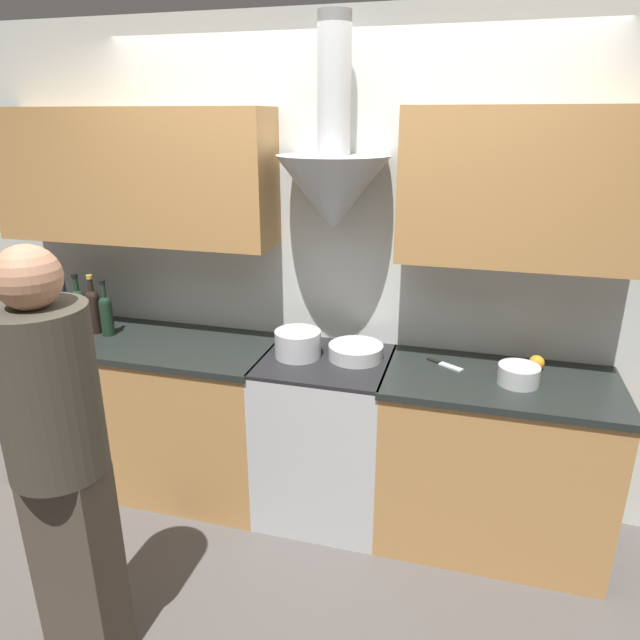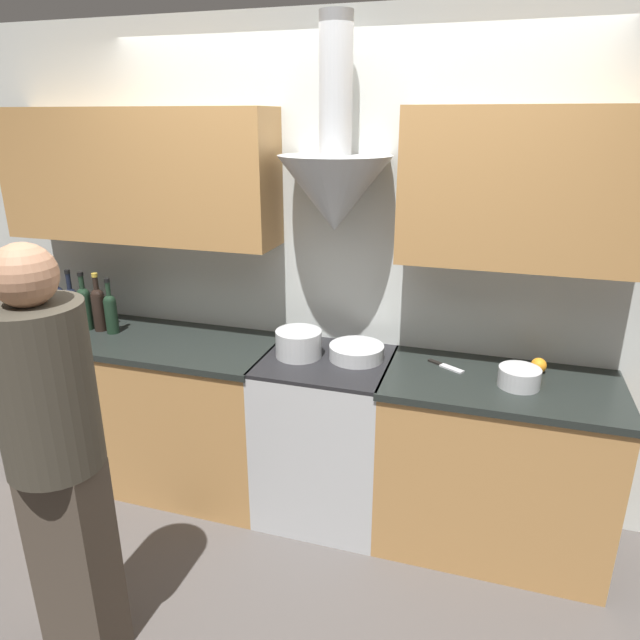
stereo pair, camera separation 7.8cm
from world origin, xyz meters
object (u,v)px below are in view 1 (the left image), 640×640
object	(u,v)px
wine_bottle_6	(106,313)
saucepan	(519,375)
wine_bottle_2	(52,306)
mixing_bowl	(356,351)
wine_bottle_0	(27,304)
stove_range	(325,436)
stock_pot	(298,344)
wine_bottle_1	(40,305)
wine_bottle_3	(66,307)
wine_bottle_5	(94,309)
orange_fruit	(537,363)
wine_bottle_4	(79,308)
person_foreground_left	(60,457)

from	to	relation	value
wine_bottle_6	saucepan	size ratio (longest dim) A/B	1.70
wine_bottle_2	mixing_bowl	distance (m)	1.80
wine_bottle_0	saucepan	distance (m)	2.77
stove_range	stock_pot	xyz separation A→B (m)	(-0.15, 0.00, 0.53)
wine_bottle_1	wine_bottle_2	bearing A→B (deg)	-1.12
wine_bottle_3	wine_bottle_5	size ratio (longest dim) A/B	1.02
wine_bottle_5	orange_fruit	xyz separation A→B (m)	(2.42, 0.13, -0.10)
wine_bottle_1	wine_bottle_5	xyz separation A→B (m)	(0.36, 0.01, 0.01)
wine_bottle_6	mixing_bowl	bearing A→B (deg)	1.98
wine_bottle_4	mixing_bowl	xyz separation A→B (m)	(1.62, 0.04, -0.11)
wine_bottle_2	saucepan	size ratio (longest dim) A/B	1.73
wine_bottle_0	wine_bottle_6	distance (m)	0.54
wine_bottle_2	wine_bottle_3	world-z (taller)	wine_bottle_3
wine_bottle_3	saucepan	distance (m)	2.51
mixing_bowl	orange_fruit	xyz separation A→B (m)	(0.89, 0.10, 0.00)
wine_bottle_5	wine_bottle_6	size ratio (longest dim) A/B	1.06
wine_bottle_3	saucepan	xyz separation A→B (m)	(2.51, -0.05, -0.09)
wine_bottle_0	person_foreground_left	world-z (taller)	person_foreground_left
wine_bottle_1	wine_bottle_2	world-z (taller)	wine_bottle_1
wine_bottle_5	saucepan	world-z (taller)	wine_bottle_5
wine_bottle_1	wine_bottle_3	bearing A→B (deg)	1.58
wine_bottle_3	stock_pot	size ratio (longest dim) A/B	1.46
stove_range	wine_bottle_2	xyz separation A→B (m)	(-1.65, 0.01, 0.59)
wine_bottle_1	stock_pot	xyz separation A→B (m)	(1.59, -0.01, -0.07)
stove_range	wine_bottle_1	bearing A→B (deg)	179.55
wine_bottle_3	wine_bottle_6	world-z (taller)	wine_bottle_3
wine_bottle_2	saucepan	xyz separation A→B (m)	(2.60, -0.05, -0.09)
wine_bottle_3	mixing_bowl	xyz separation A→B (m)	(1.71, 0.04, -0.10)
mixing_bowl	orange_fruit	size ratio (longest dim) A/B	3.75
wine_bottle_0	wine_bottle_4	bearing A→B (deg)	1.52
wine_bottle_2	wine_bottle_5	bearing A→B (deg)	2.77
wine_bottle_1	wine_bottle_3	distance (m)	0.18
saucepan	stove_range	bearing A→B (deg)	177.94
wine_bottle_2	wine_bottle_6	world-z (taller)	wine_bottle_2
saucepan	wine_bottle_3	bearing A→B (deg)	178.80
stove_range	wine_bottle_5	world-z (taller)	wine_bottle_5
wine_bottle_6	mixing_bowl	size ratio (longest dim) A/B	1.15
wine_bottle_0	wine_bottle_3	world-z (taller)	wine_bottle_3
wine_bottle_2	wine_bottle_4	world-z (taller)	wine_bottle_4
stove_range	orange_fruit	distance (m)	1.16
wine_bottle_0	wine_bottle_3	distance (m)	0.26
wine_bottle_3	wine_bottle_4	size ratio (longest dim) A/B	1.02
wine_bottle_4	wine_bottle_6	size ratio (longest dim) A/B	1.06
stove_range	wine_bottle_3	distance (m)	1.67
wine_bottle_6	stock_pot	bearing A→B (deg)	-0.17
stove_range	wine_bottle_4	size ratio (longest dim) A/B	2.66
wine_bottle_3	person_foreground_left	bearing A→B (deg)	-53.14
wine_bottle_5	stock_pot	world-z (taller)	wine_bottle_5
orange_fruit	person_foreground_left	world-z (taller)	person_foreground_left
wine_bottle_6	saucepan	bearing A→B (deg)	-1.02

